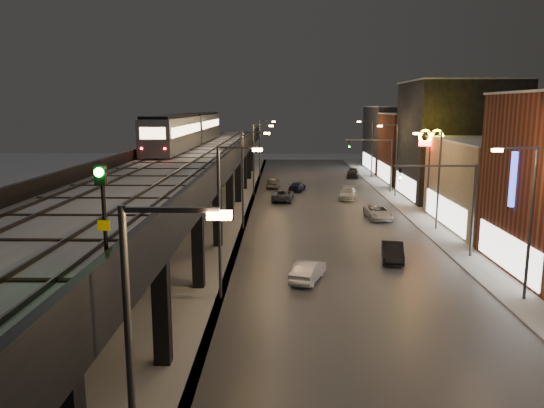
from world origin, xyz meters
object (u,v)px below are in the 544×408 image
object	(u,v)px
car_far_white	(273,183)
car_onc_white	(348,194)
rail_signal	(102,196)
car_onc_dark	(378,213)
car_mid_dark	(297,187)
car_near_white	(308,272)
car_mid_silver	(283,195)
subway_train	(189,129)
car_onc_silver	(392,252)
car_onc_red	(353,173)

from	to	relation	value
car_far_white	car_onc_white	distance (m)	12.71
rail_signal	car_onc_dark	size ratio (longest dim) A/B	0.62
rail_signal	car_mid_dark	bearing A→B (deg)	82.84
car_near_white	car_mid_silver	xyz separation A→B (m)	(-1.61, 29.45, 0.04)
subway_train	car_near_white	bearing A→B (deg)	-67.79
car_onc_silver	car_onc_red	distance (m)	46.02
car_near_white	car_onc_silver	bearing A→B (deg)	-126.10
car_near_white	car_mid_silver	size ratio (longest dim) A/B	0.80
car_onc_white	car_onc_red	xyz separation A→B (m)	(3.21, 19.77, 0.07)
rail_signal	car_onc_white	xyz separation A→B (m)	(12.94, 49.19, -8.03)
car_onc_white	car_mid_dark	bearing A→B (deg)	145.59
rail_signal	car_onc_white	world-z (taller)	rail_signal
car_mid_silver	car_onc_dark	world-z (taller)	car_mid_silver
rail_signal	car_onc_silver	world-z (taller)	rail_signal
car_onc_red	subway_train	bearing A→B (deg)	-131.50
car_far_white	car_onc_dark	bearing A→B (deg)	120.58
car_near_white	car_mid_silver	distance (m)	29.50
rail_signal	car_onc_white	bearing A→B (deg)	75.27
car_mid_silver	car_onc_red	distance (m)	23.80
car_onc_dark	car_onc_red	world-z (taller)	car_onc_red
subway_train	car_mid_dark	bearing A→B (deg)	20.07
subway_train	rail_signal	bearing A→B (deg)	-82.77
car_far_white	car_near_white	bearing A→B (deg)	96.63
car_onc_dark	car_onc_red	distance (m)	31.32
car_far_white	car_onc_red	size ratio (longest dim) A/B	0.95
car_onc_silver	car_onc_red	size ratio (longest dim) A/B	0.95
rail_signal	car_onc_red	size ratio (longest dim) A/B	0.66
subway_train	car_mid_dark	world-z (taller)	subway_train
car_onc_dark	car_onc_red	bearing A→B (deg)	84.01
rail_signal	car_onc_silver	xyz separation A→B (m)	(13.04, 23.04, -8.02)
car_mid_dark	car_mid_silver	bearing A→B (deg)	88.84
car_far_white	car_onc_white	bearing A→B (deg)	138.86
rail_signal	car_onc_silver	distance (m)	27.67
car_onc_silver	car_onc_white	size ratio (longest dim) A/B	0.89
subway_train	car_onc_dark	distance (m)	25.78
car_mid_silver	car_onc_dark	xyz separation A→B (m)	(9.53, -10.22, -0.04)
car_mid_silver	car_onc_silver	world-z (taller)	car_mid_silver
car_onc_silver	rail_signal	bearing A→B (deg)	-111.00
rail_signal	car_onc_red	distance (m)	71.27
car_mid_dark	car_onc_white	size ratio (longest dim) A/B	0.87
car_far_white	car_mid_dark	bearing A→B (deg)	143.54
car_near_white	car_onc_silver	size ratio (longest dim) A/B	0.95
car_onc_silver	car_onc_dark	size ratio (longest dim) A/B	0.89
car_mid_silver	car_mid_dark	world-z (taller)	car_mid_silver
car_onc_dark	car_onc_red	xyz separation A→B (m)	(1.55, 31.28, 0.10)
subway_train	car_mid_dark	distance (m)	16.23
car_near_white	car_mid_dark	distance (m)	36.89
car_onc_white	rail_signal	bearing A→B (deg)	-93.38
car_near_white	car_onc_white	bearing A→B (deg)	-83.41
car_far_white	car_onc_dark	world-z (taller)	car_far_white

